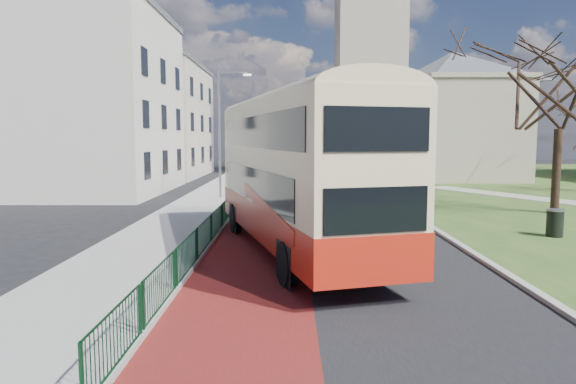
{
  "coord_description": "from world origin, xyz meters",
  "views": [
    {
      "loc": [
        -0.06,
        -14.81,
        3.91
      ],
      "look_at": [
        -0.1,
        3.33,
        2.0
      ],
      "focal_mm": 32.0,
      "sensor_mm": 36.0,
      "label": 1
    }
  ],
  "objects_px": {
    "litter_bin": "(555,223)",
    "bus": "(296,165)",
    "winter_tree_near": "(562,61)",
    "streetlamp": "(222,127)"
  },
  "relations": [
    {
      "from": "bus",
      "to": "litter_bin",
      "type": "height_order",
      "value": "bus"
    },
    {
      "from": "bus",
      "to": "winter_tree_near",
      "type": "height_order",
      "value": "winter_tree_near"
    },
    {
      "from": "bus",
      "to": "winter_tree_near",
      "type": "bearing_deg",
      "value": 18.13
    },
    {
      "from": "winter_tree_near",
      "to": "litter_bin",
      "type": "bearing_deg",
      "value": -117.2
    },
    {
      "from": "streetlamp",
      "to": "bus",
      "type": "bearing_deg",
      "value": -73.78
    },
    {
      "from": "winter_tree_near",
      "to": "litter_bin",
      "type": "xyz_separation_m",
      "value": [
        -3.31,
        -6.45,
        -7.19
      ]
    },
    {
      "from": "bus",
      "to": "litter_bin",
      "type": "relative_size",
      "value": 11.91
    },
    {
      "from": "winter_tree_near",
      "to": "litter_bin",
      "type": "relative_size",
      "value": 10.26
    },
    {
      "from": "streetlamp",
      "to": "litter_bin",
      "type": "relative_size",
      "value": 7.35
    },
    {
      "from": "litter_bin",
      "to": "bus",
      "type": "bearing_deg",
      "value": -165.52
    }
  ]
}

